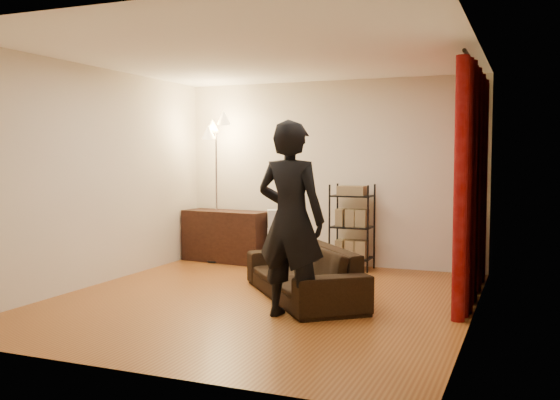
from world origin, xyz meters
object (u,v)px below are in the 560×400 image
at_px(sofa, 303,272).
at_px(person, 291,220).
at_px(floor_lamp, 216,190).
at_px(wire_shelf, 352,227).
at_px(media_cabinet, 226,236).
at_px(storage_boxes, 278,237).

height_order(sofa, person, person).
bearing_deg(floor_lamp, wire_shelf, 4.41).
bearing_deg(person, wire_shelf, -80.70).
relative_size(sofa, floor_lamp, 0.93).
relative_size(sofa, wire_shelf, 1.68).
distance_m(sofa, person, 1.10).
bearing_deg(media_cabinet, floor_lamp, -133.13).
xyz_separation_m(media_cabinet, wire_shelf, (1.96, 0.06, 0.22)).
height_order(person, wire_shelf, person).
distance_m(sofa, media_cabinet, 2.70).
xyz_separation_m(sofa, storage_boxes, (-1.10, 1.94, 0.11)).
height_order(media_cabinet, wire_shelf, wire_shelf).
distance_m(sofa, floor_lamp, 2.83).
bearing_deg(wire_shelf, media_cabinet, -173.80).
bearing_deg(floor_lamp, storage_boxes, 9.01).
height_order(storage_boxes, floor_lamp, floor_lamp).
relative_size(media_cabinet, wire_shelf, 1.10).
height_order(wire_shelf, floor_lamp, floor_lamp).
xyz_separation_m(storage_boxes, wire_shelf, (1.13, 0.01, 0.20)).
distance_m(person, media_cabinet, 3.50).
distance_m(sofa, storage_boxes, 2.24).
bearing_deg(media_cabinet, wire_shelf, 8.46).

